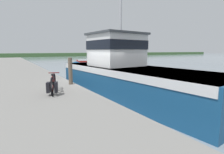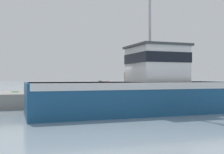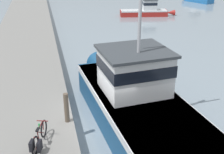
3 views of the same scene
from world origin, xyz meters
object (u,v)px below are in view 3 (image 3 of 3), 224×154
Objects in this scene: boat_green_anchored at (146,10)px; mooring_post at (66,108)px; bicycle_touring at (38,139)px; water_bottle_on_curb at (39,126)px; fishing_boat_main at (140,106)px.

mooring_post is (-12.51, -23.94, 0.85)m from boat_green_anchored.
bicycle_touring is 1.26m from water_bottle_on_curb.
boat_green_anchored is 28.89m from bicycle_touring.
water_bottle_on_curb is (0.02, 1.24, -0.24)m from bicycle_touring.
fishing_boat_main is 7.75× the size of bicycle_touring.
boat_green_anchored is 5.39× the size of mooring_post.
bicycle_touring is at bearing -90.84° from water_bottle_on_curb.
bicycle_touring is 1.27× the size of mooring_post.
fishing_boat_main is at bearing 2.48° from water_bottle_on_curb.
bicycle_touring is 1.94m from mooring_post.
mooring_post reaches higher than bicycle_touring.
bicycle_touring reaches higher than water_bottle_on_curb.
fishing_boat_main reaches higher than mooring_post.
water_bottle_on_curb is at bearing 177.81° from fishing_boat_main.
mooring_post is at bearing 174.27° from fishing_boat_main.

